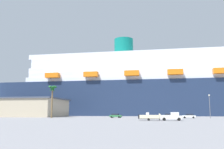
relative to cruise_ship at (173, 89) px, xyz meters
The scene contains 10 objects.
ground_plane 42.41m from the cruise_ship, 121.94° to the right, with size 600.00×600.00×0.00m, color gray.
cruise_ship is the anchor object (origin of this frame).
terminal_building 87.63m from the cruise_ship, 150.81° to the right, with size 46.55×26.33×8.59m.
pickup_truck 84.79m from the cruise_ship, 93.50° to the right, with size 5.65×2.40×2.20m.
small_boat_on_trailer 85.39m from the cruise_ship, 96.92° to the right, with size 7.39×2.36×2.15m.
palm_tree 79.10m from the cruise_ship, 127.65° to the right, with size 3.24×3.38×12.24m.
street_lamp 60.32m from the cruise_ship, 81.26° to the right, with size 0.56×0.56×8.31m.
parked_car_white_van 58.86m from the cruise_ship, 87.81° to the right, with size 4.77×2.58×1.58m.
parked_car_silver_sedan 50.41m from the cruise_ship, 95.95° to the right, with size 4.56×2.65×1.58m.
parked_car_green_wagon 62.39m from the cruise_ship, 114.36° to the right, with size 4.84×2.58×1.58m.
Camera 1 is at (12.68, -87.54, 2.26)m, focal length 39.85 mm.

